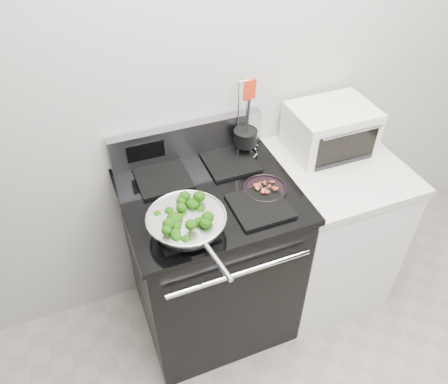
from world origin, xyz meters
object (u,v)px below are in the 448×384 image
skillet (187,222)px  bacon_plate (265,187)px  utensil_holder (245,141)px  gas_range (211,259)px  toaster_oven (330,129)px

skillet → bacon_plate: skillet is taller
utensil_holder → skillet: bearing=-143.8°
gas_range → toaster_oven: bearing=11.1°
skillet → toaster_oven: toaster_oven is taller
bacon_plate → toaster_oven: (0.46, 0.21, 0.07)m
gas_range → skillet: (-0.17, -0.19, 0.51)m
gas_range → utensil_holder: utensil_holder is taller
toaster_oven → utensil_holder: bearing=170.2°
gas_range → bacon_plate: gas_range is taller
gas_range → utensil_holder: 0.64m
skillet → utensil_holder: bearing=35.0°
gas_range → utensil_holder: (0.27, 0.22, 0.53)m
utensil_holder → toaster_oven: utensil_holder is taller
bacon_plate → utensil_holder: bearing=84.4°
bacon_plate → gas_range: bearing=162.5°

